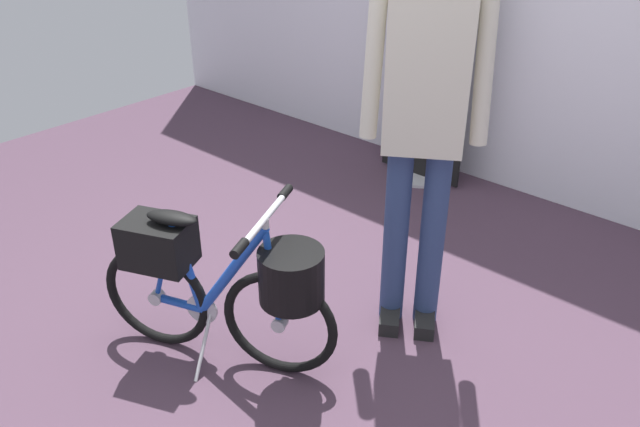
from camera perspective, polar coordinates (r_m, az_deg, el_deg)
name	(u,v)px	position (r m, az deg, el deg)	size (l,w,h in m)	color
ground_plane	(304,344)	(2.94, -1.44, -11.52)	(6.57, 6.57, 0.00)	#473342
floor_banner_stand	(426,86)	(4.19, 9.39, 11.09)	(0.60, 0.36, 1.44)	#B7B7BC
folding_bike_foreground	(224,281)	(2.64, -8.56, -5.96)	(1.00, 0.59, 0.76)	black
visitor_near_wall	(425,108)	(2.60, 9.30, 9.25)	(0.46, 0.38, 1.79)	navy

